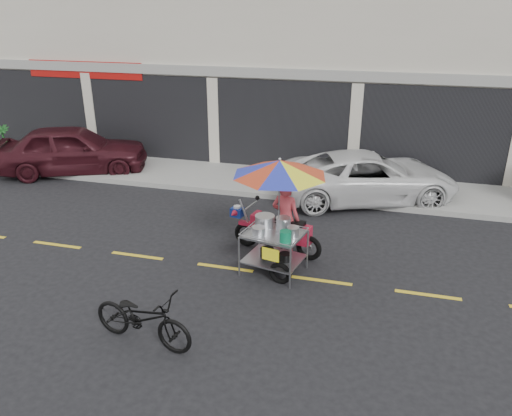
% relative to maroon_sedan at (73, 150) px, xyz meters
% --- Properties ---
extents(ground, '(90.00, 90.00, 0.00)m').
position_rel_maroon_sedan_xyz_m(ground, '(8.59, -4.65, -0.77)').
color(ground, black).
extents(sidewalk, '(45.00, 3.00, 0.15)m').
position_rel_maroon_sedan_xyz_m(sidewalk, '(8.59, 0.85, -0.70)').
color(sidewalk, gray).
rests_on(sidewalk, ground).
extents(shophouse_block, '(36.00, 8.11, 10.40)m').
position_rel_maroon_sedan_xyz_m(shophouse_block, '(11.41, 5.94, 3.46)').
color(shophouse_block, beige).
rests_on(shophouse_block, ground).
extents(centerline, '(42.00, 0.10, 0.01)m').
position_rel_maroon_sedan_xyz_m(centerline, '(8.59, -4.65, -0.77)').
color(centerline, gold).
rests_on(centerline, ground).
extents(maroon_sedan, '(4.90, 3.48, 1.55)m').
position_rel_maroon_sedan_xyz_m(maroon_sedan, '(0.00, 0.00, 0.00)').
color(maroon_sedan, '#3A1119').
rests_on(maroon_sedan, ground).
extents(white_pickup, '(5.26, 3.73, 1.33)m').
position_rel_maroon_sedan_xyz_m(white_pickup, '(9.17, 0.05, -0.11)').
color(white_pickup, silver).
rests_on(white_pickup, ground).
extents(plant_short, '(0.59, 0.59, 0.99)m').
position_rel_maroon_sedan_xyz_m(plant_short, '(-3.44, 0.92, -0.13)').
color(plant_short, '#18491B').
rests_on(plant_short, sidewalk).
extents(near_bicycle, '(1.87, 0.91, 0.94)m').
position_rel_maroon_sedan_xyz_m(near_bicycle, '(6.12, -7.30, -0.30)').
color(near_bicycle, black).
rests_on(near_bicycle, ground).
extents(food_vendor_rig, '(2.38, 2.23, 2.40)m').
position_rel_maroon_sedan_xyz_m(food_vendor_rig, '(7.63, -4.21, 0.73)').
color(food_vendor_rig, black).
rests_on(food_vendor_rig, ground).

